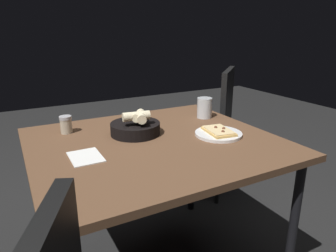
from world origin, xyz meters
TOP-DOWN VIEW (x-y plane):
  - dining_table at (0.00, 0.00)m, footprint 0.96×1.08m
  - pizza_plate at (-0.08, -0.30)m, footprint 0.22×0.22m
  - bread_basket at (0.12, 0.04)m, footprint 0.24×0.24m
  - beer_glass at (0.20, -0.41)m, footprint 0.08×0.08m
  - pepper_shaker at (0.29, 0.33)m, footprint 0.06×0.06m
  - napkin at (-0.04, 0.32)m, footprint 0.16×0.12m
  - chair_far at (0.60, -0.76)m, footprint 0.62×0.62m

SIDE VIEW (x-z plane):
  - chair_far at x=0.60m, z-range 0.06..1.01m
  - dining_table at x=0.00m, z-range 0.31..1.05m
  - napkin at x=-0.04m, z-range 0.75..0.75m
  - pizza_plate at x=-0.08m, z-range 0.74..0.78m
  - pepper_shaker at x=0.29m, z-range 0.74..0.83m
  - bread_basket at x=0.12m, z-range 0.72..0.84m
  - beer_glass at x=0.20m, z-range 0.74..0.85m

